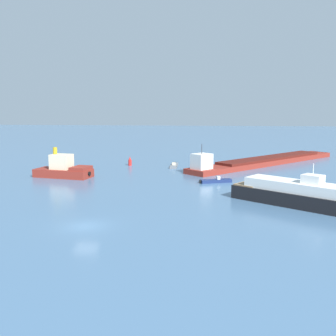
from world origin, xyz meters
TOP-DOWN VIEW (x-y plane):
  - ground_plane at (0.00, 0.00)m, footprint 400.00×400.00m
  - tugboat at (-12.23, 28.84)m, footprint 10.61×6.05m
  - fishing_skiff at (14.33, 26.02)m, footprint 5.41×2.85m
  - white_riverboat at (24.10, 11.46)m, footprint 15.91×13.58m
  - cargo_barge at (24.91, 47.33)m, footprint 34.20×35.07m
  - small_motorboat at (6.20, 42.52)m, footprint 1.34×6.26m
  - channel_buoy_red at (-3.15, 43.60)m, footprint 0.70×0.70m

SIDE VIEW (x-z plane):
  - ground_plane at x=0.00m, z-range 0.00..0.00m
  - small_motorboat at x=6.20m, z-range -0.23..0.73m
  - fishing_skiff at x=14.33m, z-range -0.23..0.80m
  - cargo_barge at x=24.91m, z-range -1.99..3.60m
  - channel_buoy_red at x=-3.15m, z-range -0.14..1.76m
  - tugboat at x=-12.23m, z-range -1.26..3.97m
  - white_riverboat at x=24.10m, z-range -1.34..4.26m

